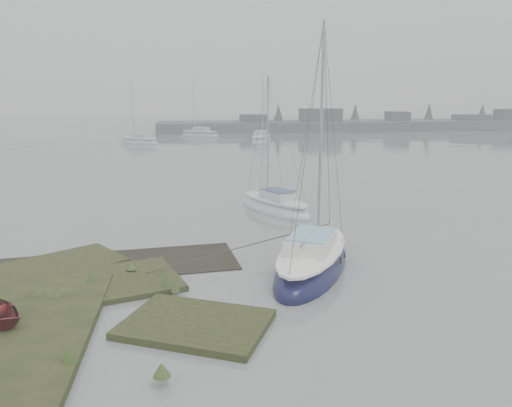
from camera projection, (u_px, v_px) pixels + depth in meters
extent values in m
plane|color=slate|center=(184.00, 162.00, 41.87)|extent=(160.00, 160.00, 0.00)
cube|color=#4C4F51|center=(357.00, 126.00, 76.08)|extent=(60.00, 8.00, 1.60)
cube|color=#424247|center=(254.00, 122.00, 72.84)|extent=(4.00, 3.00, 2.20)
cube|color=#424247|center=(320.00, 119.00, 74.06)|extent=(6.00, 3.00, 3.00)
cube|color=#424247|center=(397.00, 120.00, 75.69)|extent=(3.00, 3.00, 2.50)
cube|color=#424247|center=(471.00, 121.00, 77.31)|extent=(5.00, 3.00, 2.00)
cube|color=#424247|center=(507.00, 118.00, 78.01)|extent=(3.00, 3.00, 2.80)
cone|color=#384238|center=(278.00, 116.00, 75.13)|extent=(2.00, 2.00, 3.50)
cone|color=#384238|center=(355.00, 115.00, 76.69)|extent=(2.00, 2.00, 3.50)
cone|color=#384238|center=(429.00, 115.00, 78.26)|extent=(2.00, 2.00, 3.50)
cone|color=#384238|center=(482.00, 114.00, 79.44)|extent=(2.00, 2.00, 3.50)
ellipsoid|color=black|center=(312.00, 267.00, 16.42)|extent=(4.53, 6.32, 1.47)
ellipsoid|color=white|center=(313.00, 250.00, 16.30)|extent=(3.82, 5.44, 0.42)
cube|color=white|center=(311.00, 242.00, 15.98)|extent=(2.10, 2.45, 0.43)
cube|color=#7DB8D0|center=(311.00, 234.00, 15.92)|extent=(1.95, 2.25, 0.07)
cylinder|color=#939399|center=(321.00, 132.00, 16.19)|extent=(0.10, 0.10, 6.94)
cylinder|color=#939399|center=(310.00, 236.00, 15.76)|extent=(1.17, 2.20, 0.08)
ellipsoid|color=silver|center=(275.00, 209.00, 24.57)|extent=(3.78, 5.17, 1.21)
ellipsoid|color=silver|center=(275.00, 200.00, 24.47)|extent=(3.20, 4.45, 0.34)
cube|color=silver|center=(278.00, 195.00, 24.23)|extent=(1.74, 2.01, 0.36)
cube|color=navy|center=(278.00, 190.00, 24.19)|extent=(1.61, 1.85, 0.06)
cylinder|color=#939399|center=(268.00, 136.00, 24.29)|extent=(0.08, 0.08, 5.69)
cylinder|color=#939399|center=(280.00, 191.00, 24.07)|extent=(0.99, 1.79, 0.06)
ellipsoid|color=silver|center=(139.00, 143.00, 56.12)|extent=(5.29, 4.67, 1.30)
ellipsoid|color=silver|center=(139.00, 138.00, 56.01)|extent=(4.53, 3.97, 0.37)
cube|color=silver|center=(140.00, 136.00, 55.83)|extent=(2.15, 2.03, 0.38)
cube|color=#B9BCC4|center=(140.00, 134.00, 55.78)|extent=(1.98, 1.88, 0.06)
cylinder|color=#939399|center=(133.00, 108.00, 55.62)|extent=(0.08, 0.08, 6.10)
cylinder|color=#939399|center=(141.00, 134.00, 55.70)|extent=(1.73, 1.37, 0.07)
ellipsoid|color=#B7BDC2|center=(261.00, 141.00, 58.20)|extent=(3.89, 6.37, 1.47)
ellipsoid|color=white|center=(261.00, 136.00, 58.07)|extent=(3.26, 5.50, 0.42)
cube|color=white|center=(261.00, 133.00, 57.74)|extent=(1.91, 2.39, 0.43)
cube|color=#A9ADB4|center=(261.00, 131.00, 57.69)|extent=(1.78, 2.20, 0.07)
cylinder|color=#939399|center=(263.00, 103.00, 57.98)|extent=(0.10, 0.10, 6.92)
cylinder|color=#939399|center=(261.00, 131.00, 57.52)|extent=(0.88, 2.31, 0.08)
ellipsoid|color=#ABB1B4|center=(200.00, 136.00, 65.12)|extent=(5.78, 4.85, 1.39)
ellipsoid|color=silver|center=(200.00, 132.00, 65.00)|extent=(4.96, 4.12, 0.39)
cube|color=silver|center=(201.00, 129.00, 64.81)|extent=(2.32, 2.14, 0.41)
cube|color=#AAAEB4|center=(201.00, 127.00, 64.76)|extent=(2.14, 1.98, 0.07)
cylinder|color=#939399|center=(194.00, 104.00, 64.55)|extent=(0.09, 0.09, 6.56)
cylinder|color=#939399|center=(202.00, 127.00, 64.69)|extent=(1.92, 1.38, 0.07)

